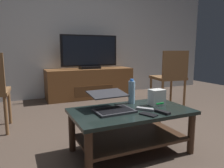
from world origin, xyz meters
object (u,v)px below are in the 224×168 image
Objects in this scene: tv_remote at (145,109)px; laptop at (111,104)px; coffee_table at (131,123)px; cell_phone at (148,114)px; media_cabinet at (90,83)px; dining_chair at (170,75)px; television at (90,53)px; router_box at (157,97)px; soundbar_remote at (162,112)px; water_bottle_near at (132,92)px.

laptop is at bearing 117.03° from tv_remote.
coffee_table is 0.25m from laptop.
laptop reaches higher than cell_phone.
media_cabinet reaches higher than cell_phone.
dining_chair is 2.38× the size of laptop.
media_cabinet is 4.32× the size of laptop.
dining_chair is at bearing 38.93° from coffee_table.
coffee_table is at bearing -99.49° from television.
cell_phone is at bearing -137.01° from router_box.
soundbar_remote is at bearing -94.46° from media_cabinet.
cell_phone is (-1.22, -1.22, -0.12)m from dining_chair.
television reaches higher than coffee_table.
dining_chair is at bearing 34.07° from laptop.
water_bottle_near reaches higher than soundbar_remote.
router_box is at bearing 19.49° from cell_phone.
soundbar_remote is (-1.09, -1.21, -0.11)m from dining_chair.
media_cabinet is 2.47m from cell_phone.
television is 2.23m from router_box.
router_box is at bearing -41.60° from water_bottle_near.
water_bottle_near reaches higher than laptop.
router_box reaches higher than coffee_table.
router_box is (-0.97, -0.99, -0.05)m from dining_chair.
soundbar_remote is (0.08, -0.12, 0.00)m from tv_remote.
coffee_table is at bearing -172.36° from router_box.
television is 6.72× the size of soundbar_remote.
laptop reaches higher than tv_remote.
laptop reaches higher than soundbar_remote.
dining_chair is 5.96× the size of router_box.
water_bottle_near is 0.41m from cell_phone.
tv_remote and soundbar_remote have the same top height.
router_box is at bearing 51.97° from soundbar_remote.
television is 2.49m from cell_phone.
cell_phone is 0.13m from soundbar_remote.
coffee_table is 2.34m from television.
water_bottle_near is at bearing -97.13° from media_cabinet.
laptop is 2.50× the size of router_box.
router_box is 1.07× the size of cell_phone.
soundbar_remote is (0.13, 0.01, 0.01)m from cell_phone.
water_bottle_near is (0.28, 0.15, 0.05)m from laptop.
soundbar_remote is at bearing -116.86° from router_box.
laptop is at bearing -152.82° from water_bottle_near.
cell_phone is at bearing -75.44° from coffee_table.
media_cabinet is at bearing 126.08° from dining_chair.
tv_remote is at bearing -23.48° from laptop.
television is 7.19× the size of router_box.
laptop is 0.33m from cell_phone.
soundbar_remote is (0.35, -0.24, -0.05)m from laptop.
media_cabinet is at bearing 80.60° from coffee_table.
media_cabinet reaches higher than soundbar_remote.
media_cabinet reaches higher than tv_remote.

